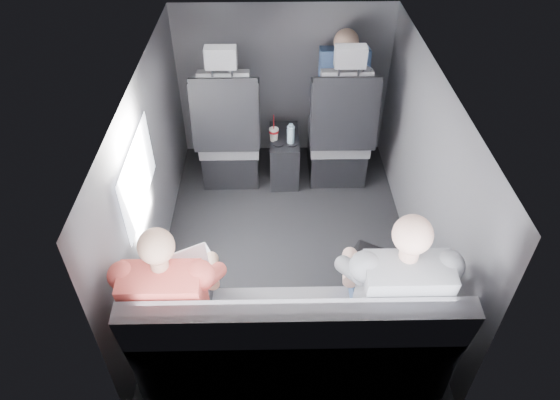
{
  "coord_description": "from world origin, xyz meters",
  "views": [
    {
      "loc": [
        -0.1,
        -2.62,
        2.65
      ],
      "look_at": [
        -0.05,
        -0.05,
        0.49
      ],
      "focal_mm": 32.0,
      "sensor_mm": 36.0,
      "label": 1
    }
  ],
  "objects_px": {
    "center_console": "(284,156)",
    "laptop_white": "(182,271)",
    "laptop_black": "(378,263)",
    "soda_cup": "(274,134)",
    "front_seat_right": "(339,138)",
    "passenger_rear_left": "(175,298)",
    "front_seat_left": "(230,139)",
    "rear_bench": "(293,346)",
    "water_bottle": "(291,135)",
    "passenger_rear_right": "(391,292)",
    "passenger_front_right": "(342,85)"
  },
  "relations": [
    {
      "from": "center_console",
      "to": "rear_bench",
      "type": "xyz_separation_m",
      "value": [
        -0.0,
        -1.94,
        0.11
      ]
    },
    {
      "from": "laptop_black",
      "to": "laptop_white",
      "type": "bearing_deg",
      "value": -177.57
    },
    {
      "from": "passenger_front_right",
      "to": "front_seat_right",
      "type": "bearing_deg",
      "value": -96.56
    },
    {
      "from": "center_console",
      "to": "passenger_rear_left",
      "type": "bearing_deg",
      "value": -108.39
    },
    {
      "from": "soda_cup",
      "to": "water_bottle",
      "type": "height_order",
      "value": "soda_cup"
    },
    {
      "from": "rear_bench",
      "to": "laptop_black",
      "type": "bearing_deg",
      "value": 32.77
    },
    {
      "from": "water_bottle",
      "to": "laptop_white",
      "type": "distance_m",
      "value": 1.71
    },
    {
      "from": "soda_cup",
      "to": "rear_bench",
      "type": "bearing_deg",
      "value": -87.36
    },
    {
      "from": "front_seat_left",
      "to": "passenger_rear_right",
      "type": "xyz_separation_m",
      "value": [
        0.95,
        -1.81,
        0.23
      ]
    },
    {
      "from": "water_bottle",
      "to": "passenger_front_right",
      "type": "xyz_separation_m",
      "value": [
        0.43,
        0.32,
        0.27
      ]
    },
    {
      "from": "passenger_front_right",
      "to": "water_bottle",
      "type": "bearing_deg",
      "value": -143.19
    },
    {
      "from": "soda_cup",
      "to": "laptop_black",
      "type": "height_order",
      "value": "laptop_black"
    },
    {
      "from": "laptop_black",
      "to": "passenger_rear_left",
      "type": "distance_m",
      "value": 1.11
    },
    {
      "from": "front_seat_right",
      "to": "passenger_rear_left",
      "type": "relative_size",
      "value": 1.07
    },
    {
      "from": "center_console",
      "to": "front_seat_left",
      "type": "bearing_deg",
      "value": -174.93
    },
    {
      "from": "center_console",
      "to": "soda_cup",
      "type": "bearing_deg",
      "value": -145.85
    },
    {
      "from": "center_console",
      "to": "laptop_white",
      "type": "distance_m",
      "value": 1.84
    },
    {
      "from": "front_seat_left",
      "to": "front_seat_right",
      "type": "height_order",
      "value": "same"
    },
    {
      "from": "center_console",
      "to": "passenger_rear_left",
      "type": "relative_size",
      "value": 0.41
    },
    {
      "from": "laptop_black",
      "to": "soda_cup",
      "type": "bearing_deg",
      "value": 109.6
    },
    {
      "from": "front_seat_left",
      "to": "front_seat_right",
      "type": "relative_size",
      "value": 1.0
    },
    {
      "from": "front_seat_right",
      "to": "passenger_rear_left",
      "type": "distance_m",
      "value": 2.11
    },
    {
      "from": "soda_cup",
      "to": "laptop_white",
      "type": "relative_size",
      "value": 0.5
    },
    {
      "from": "front_seat_left",
      "to": "center_console",
      "type": "distance_m",
      "value": 0.49
    },
    {
      "from": "rear_bench",
      "to": "laptop_black",
      "type": "xyz_separation_m",
      "value": [
        0.48,
        0.31,
        0.32
      ]
    },
    {
      "from": "center_console",
      "to": "laptop_black",
      "type": "distance_m",
      "value": 1.76
    },
    {
      "from": "center_console",
      "to": "passenger_front_right",
      "type": "height_order",
      "value": "passenger_front_right"
    },
    {
      "from": "passenger_rear_right",
      "to": "passenger_front_right",
      "type": "xyz_separation_m",
      "value": [
        -0.03,
        2.06,
        0.11
      ]
    },
    {
      "from": "rear_bench",
      "to": "soda_cup",
      "type": "bearing_deg",
      "value": 92.64
    },
    {
      "from": "passenger_front_right",
      "to": "center_console",
      "type": "bearing_deg",
      "value": -155.55
    },
    {
      "from": "passenger_front_right",
      "to": "passenger_rear_left",
      "type": "bearing_deg",
      "value": -117.91
    },
    {
      "from": "front_seat_left",
      "to": "laptop_black",
      "type": "bearing_deg",
      "value": -59.9
    },
    {
      "from": "laptop_black",
      "to": "passenger_front_right",
      "type": "distance_m",
      "value": 1.86
    },
    {
      "from": "front_seat_right",
      "to": "water_bottle",
      "type": "relative_size",
      "value": 7.11
    },
    {
      "from": "center_console",
      "to": "passenger_rear_right",
      "type": "distance_m",
      "value": 1.96
    },
    {
      "from": "soda_cup",
      "to": "laptop_black",
      "type": "distance_m",
      "value": 1.68
    },
    {
      "from": "soda_cup",
      "to": "laptop_black",
      "type": "relative_size",
      "value": 0.6
    },
    {
      "from": "laptop_white",
      "to": "center_console",
      "type": "bearing_deg",
      "value": 70.49
    },
    {
      "from": "front_seat_right",
      "to": "passenger_rear_left",
      "type": "bearing_deg",
      "value": -120.49
    },
    {
      "from": "rear_bench",
      "to": "water_bottle",
      "type": "xyz_separation_m",
      "value": [
        0.05,
        1.84,
        0.17
      ]
    },
    {
      "from": "soda_cup",
      "to": "passenger_rear_right",
      "type": "relative_size",
      "value": 0.19
    },
    {
      "from": "water_bottle",
      "to": "passenger_rear_right",
      "type": "xyz_separation_m",
      "value": [
        0.46,
        -1.74,
        0.15
      ]
    },
    {
      "from": "rear_bench",
      "to": "water_bottle",
      "type": "height_order",
      "value": "rear_bench"
    },
    {
      "from": "laptop_white",
      "to": "laptop_black",
      "type": "height_order",
      "value": "laptop_white"
    },
    {
      "from": "front_seat_right",
      "to": "rear_bench",
      "type": "height_order",
      "value": "front_seat_right"
    },
    {
      "from": "rear_bench",
      "to": "laptop_white",
      "type": "height_order",
      "value": "rear_bench"
    },
    {
      "from": "water_bottle",
      "to": "passenger_rear_left",
      "type": "xyz_separation_m",
      "value": [
        -0.66,
        -1.74,
        0.13
      ]
    },
    {
      "from": "water_bottle",
      "to": "laptop_white",
      "type": "height_order",
      "value": "laptop_white"
    },
    {
      "from": "water_bottle",
      "to": "passenger_rear_left",
      "type": "distance_m",
      "value": 1.87
    },
    {
      "from": "laptop_black",
      "to": "passenger_front_right",
      "type": "xyz_separation_m",
      "value": [
        0.0,
        1.85,
        0.12
      ]
    }
  ]
}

